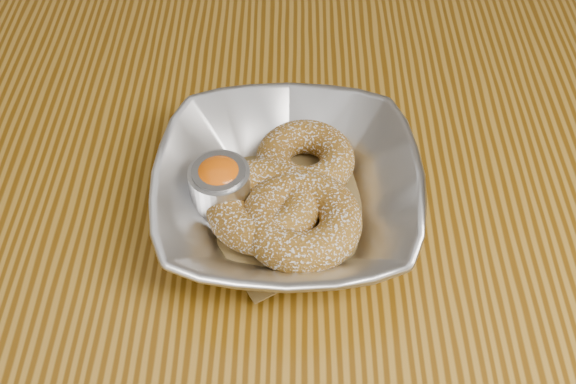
{
  "coord_description": "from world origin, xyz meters",
  "views": [
    {
      "loc": [
        0.06,
        -0.4,
        1.23
      ],
      "look_at": [
        0.06,
        -0.02,
        0.78
      ],
      "focal_mm": 42.0,
      "sensor_mm": 36.0,
      "label": 1
    }
  ],
  "objects_px": {
    "donut_front": "(301,221)",
    "ramekin": "(220,186)",
    "serving_bowl": "(288,193)",
    "donut_back": "(305,159)",
    "donut_extra": "(263,206)",
    "table": "(232,256)"
  },
  "relations": [
    {
      "from": "donut_front",
      "to": "ramekin",
      "type": "relative_size",
      "value": 1.93
    },
    {
      "from": "serving_bowl",
      "to": "ramekin",
      "type": "relative_size",
      "value": 4.32
    },
    {
      "from": "donut_extra",
      "to": "ramekin",
      "type": "xyz_separation_m",
      "value": [
        -0.04,
        0.01,
        0.01
      ]
    },
    {
      "from": "serving_bowl",
      "to": "donut_back",
      "type": "bearing_deg",
      "value": 70.14
    },
    {
      "from": "table",
      "to": "donut_front",
      "type": "xyz_separation_m",
      "value": [
        0.07,
        -0.05,
        0.13
      ]
    },
    {
      "from": "table",
      "to": "donut_back",
      "type": "relative_size",
      "value": 13.26
    },
    {
      "from": "donut_front",
      "to": "ramekin",
      "type": "bearing_deg",
      "value": 155.79
    },
    {
      "from": "ramekin",
      "to": "serving_bowl",
      "type": "bearing_deg",
      "value": -1.43
    },
    {
      "from": "serving_bowl",
      "to": "ramekin",
      "type": "distance_m",
      "value": 0.06
    },
    {
      "from": "serving_bowl",
      "to": "donut_extra",
      "type": "height_order",
      "value": "serving_bowl"
    },
    {
      "from": "donut_back",
      "to": "donut_extra",
      "type": "height_order",
      "value": "donut_extra"
    },
    {
      "from": "donut_back",
      "to": "donut_front",
      "type": "height_order",
      "value": "donut_front"
    },
    {
      "from": "donut_back",
      "to": "ramekin",
      "type": "distance_m",
      "value": 0.08
    },
    {
      "from": "serving_bowl",
      "to": "donut_extra",
      "type": "bearing_deg",
      "value": -147.85
    },
    {
      "from": "donut_back",
      "to": "donut_front",
      "type": "distance_m",
      "value": 0.07
    },
    {
      "from": "donut_extra",
      "to": "serving_bowl",
      "type": "bearing_deg",
      "value": 32.15
    },
    {
      "from": "donut_extra",
      "to": "ramekin",
      "type": "bearing_deg",
      "value": 158.46
    },
    {
      "from": "serving_bowl",
      "to": "donut_back",
      "type": "relative_size",
      "value": 2.54
    },
    {
      "from": "table",
      "to": "ramekin",
      "type": "distance_m",
      "value": 0.14
    },
    {
      "from": "donut_back",
      "to": "donut_extra",
      "type": "distance_m",
      "value": 0.07
    },
    {
      "from": "donut_front",
      "to": "table",
      "type": "bearing_deg",
      "value": 143.75
    },
    {
      "from": "serving_bowl",
      "to": "donut_front",
      "type": "height_order",
      "value": "serving_bowl"
    }
  ]
}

